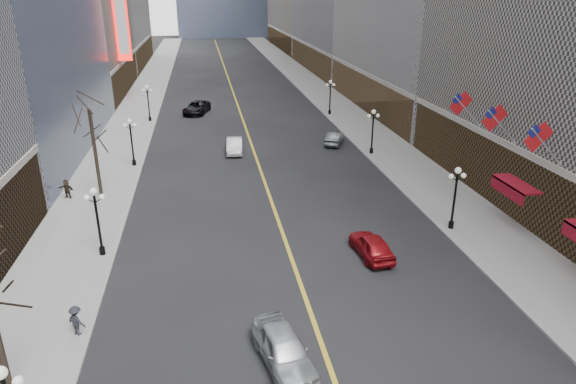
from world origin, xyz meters
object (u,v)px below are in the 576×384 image
object	(u,v)px
streetlamp_west_1	(97,215)
streetlamp_west_3	(148,99)
car_nb_near	(284,349)
car_sb_far	(335,138)
streetlamp_east_1	(455,192)
streetlamp_east_2	(373,127)
car_nb_mid	(235,145)
streetlamp_east_3	(330,94)
streetlamp_west_2	(131,137)
car_sb_mid	(371,245)
car_nb_far	(197,108)

from	to	relation	value
streetlamp_west_1	streetlamp_west_3	bearing A→B (deg)	90.00
car_nb_near	car_sb_far	xyz separation A→B (m)	(11.00, 34.12, -0.12)
streetlamp_east_1	streetlamp_west_3	xyz separation A→B (m)	(-23.60, 36.00, 0.00)
streetlamp_east_2	car_nb_mid	bearing A→B (deg)	167.56
streetlamp_east_1	streetlamp_east_3	bearing A→B (deg)	90.00
car_nb_near	car_sb_far	distance (m)	35.85
streetlamp_east_2	streetlamp_west_1	xyz separation A→B (m)	(-23.60, -18.00, 0.00)
streetlamp_west_2	car_nb_mid	bearing A→B (deg)	17.25
car_sb_mid	car_sb_far	size ratio (longest dim) A/B	1.01
streetlamp_east_3	car_nb_near	xyz separation A→B (m)	(-13.80, -47.84, -2.07)
streetlamp_east_1	streetlamp_east_3	distance (m)	36.00
streetlamp_east_2	car_sb_far	distance (m)	5.56
streetlamp_east_1	streetlamp_east_2	xyz separation A→B (m)	(0.00, 18.00, 0.00)
car_nb_near	car_sb_mid	size ratio (longest dim) A/B	1.11
car_nb_mid	car_nb_far	bearing A→B (deg)	105.91
streetlamp_east_2	streetlamp_east_3	distance (m)	18.00
streetlamp_east_2	car_nb_mid	world-z (taller)	streetlamp_east_2
streetlamp_east_2	streetlamp_west_2	bearing A→B (deg)	180.00
car_nb_mid	car_sb_mid	distance (m)	24.77
car_nb_near	streetlamp_west_3	bearing A→B (deg)	90.26
streetlamp_west_2	car_nb_near	size ratio (longest dim) A/B	0.93
streetlamp_east_2	car_sb_mid	size ratio (longest dim) A/B	1.04
car_sb_mid	car_nb_near	bearing A→B (deg)	47.35
streetlamp_west_1	streetlamp_west_3	xyz separation A→B (m)	(0.00, 36.00, 0.00)
streetlamp_east_2	car_nb_far	bearing A→B (deg)	128.98
streetlamp_east_1	car_nb_far	size ratio (longest dim) A/B	0.76
streetlamp_west_3	car_nb_mid	bearing A→B (deg)	-56.77
streetlamp_east_3	car_sb_mid	distance (m)	39.34
streetlamp_east_1	car_sb_far	bearing A→B (deg)	97.16
streetlamp_west_2	car_sb_mid	xyz separation A→B (m)	(16.87, -20.70, -2.16)
streetlamp_west_2	car_nb_far	distance (m)	22.75
streetlamp_west_1	car_nb_mid	bearing A→B (deg)	65.03
streetlamp_west_1	car_sb_mid	xyz separation A→B (m)	(16.87, -2.70, -2.16)
streetlamp_east_2	car_nb_near	xyz separation A→B (m)	(-13.80, -29.84, -2.07)
car_nb_far	streetlamp_east_3	bearing A→B (deg)	3.11
streetlamp_west_1	car_sb_far	xyz separation A→B (m)	(20.80, 22.28, -2.19)
streetlamp_east_3	streetlamp_west_2	world-z (taller)	same
streetlamp_east_3	car_sb_far	size ratio (longest dim) A/B	1.05
streetlamp_east_2	car_nb_near	distance (m)	32.95
streetlamp_west_2	streetlamp_west_3	distance (m)	18.00
car_nb_mid	car_nb_far	xyz separation A→B (m)	(-3.90, 18.83, 0.08)
car_nb_far	streetlamp_east_2	bearing A→B (deg)	-35.57
streetlamp_east_1	car_nb_far	xyz separation A→B (m)	(-17.70, 39.87, -2.08)
streetlamp_east_1	streetlamp_east_2	distance (m)	18.00
streetlamp_east_2	car_nb_far	distance (m)	28.21
car_nb_far	car_sb_mid	world-z (taller)	car_nb_far
streetlamp_west_3	car_nb_far	size ratio (longest dim) A/B	0.76
streetlamp_west_2	car_sb_mid	size ratio (longest dim) A/B	1.04
streetlamp_west_1	car_nb_near	bearing A→B (deg)	-50.39
car_sb_mid	car_nb_far	bearing A→B (deg)	-80.50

